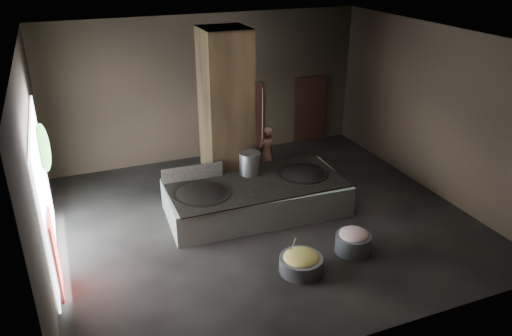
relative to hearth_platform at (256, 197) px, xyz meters
name	(u,v)px	position (x,y,z in m)	size (l,w,h in m)	color
floor	(264,220)	(0.03, -0.44, -0.45)	(10.00, 9.00, 0.10)	black
ceiling	(265,37)	(0.03, -0.44, 4.15)	(10.00, 9.00, 0.10)	black
back_wall	(208,88)	(0.03, 4.11, 1.85)	(10.00, 0.10, 4.50)	black
front_wall	(375,231)	(0.03, -4.99, 1.85)	(10.00, 0.10, 4.50)	black
left_wall	(33,169)	(-5.02, -0.44, 1.85)	(0.10, 9.00, 4.50)	black
right_wall	(436,111)	(5.08, -0.44, 1.85)	(0.10, 9.00, 4.50)	black
pillar	(226,114)	(-0.27, 1.46, 1.85)	(1.20, 1.20, 4.50)	black
hearth_platform	(256,197)	(0.00, 0.00, 0.00)	(4.55, 2.18, 0.79)	#ACBFAC
platform_cap	(256,183)	(0.00, 0.00, 0.42)	(4.45, 2.14, 0.03)	black
wok_left	(202,196)	(-1.45, -0.05, 0.35)	(1.43, 1.43, 0.40)	black
wok_left_rim	(202,193)	(-1.45, -0.05, 0.42)	(1.46, 1.46, 0.05)	black
wok_right	(302,176)	(1.35, 0.05, 0.35)	(1.33, 1.33, 0.38)	black
wok_right_rim	(302,174)	(1.35, 0.05, 0.42)	(1.36, 1.36, 0.05)	black
stock_pot	(250,163)	(0.05, 0.55, 0.73)	(0.55, 0.55, 0.59)	gray
splash_guard	(193,173)	(-1.45, 0.75, 0.63)	(1.58, 0.06, 0.40)	black
cook	(266,154)	(0.96, 1.60, 0.43)	(0.60, 0.39, 1.66)	#8A5D46
veg_basin	(301,264)	(-0.09, -2.78, -0.22)	(0.93, 0.93, 0.34)	slate
veg_fill	(301,257)	(-0.09, -2.78, -0.05)	(0.77, 0.77, 0.24)	#94B457
ladle	(292,247)	(-0.24, -2.63, 0.15)	(0.03, 0.03, 0.74)	gray
meat_basin	(353,243)	(1.33, -2.56, -0.18)	(0.80, 0.80, 0.44)	slate
meat_fill	(354,235)	(1.33, -2.56, 0.05)	(0.66, 0.66, 0.25)	tan
doorway_near	(245,119)	(1.23, 4.01, 0.70)	(1.18, 0.08, 2.38)	black
doorway_near_glow	(250,119)	(1.43, 4.04, 0.65)	(0.86, 0.04, 2.03)	#8C6647
doorway_far	(310,110)	(3.63, 4.01, 0.70)	(1.18, 0.08, 2.38)	black
doorway_far_glow	(307,111)	(3.58, 4.16, 0.65)	(0.79, 0.04, 1.88)	#8C6647
left_opening	(44,193)	(-4.92, -0.24, 1.20)	(0.04, 4.20, 3.10)	white
pavilion_sliver	(56,255)	(-4.85, -1.54, 0.45)	(0.05, 0.90, 1.70)	maroon
tree_silhouette	(43,148)	(-4.82, 0.86, 1.80)	(0.28, 1.10, 1.10)	#194714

